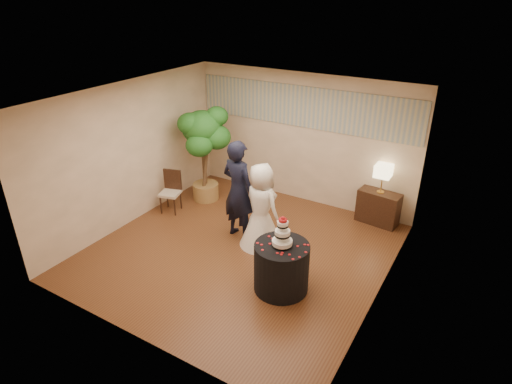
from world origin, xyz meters
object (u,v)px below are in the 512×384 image
Objects in this scene: groom at (238,190)px; table_lamp at (382,179)px; cake_table at (281,267)px; wedding_cake at (283,231)px; console at (378,208)px; ficus_tree at (204,154)px; side_chair at (170,192)px; bride at (261,206)px.

groom is 2.82m from table_lamp.
wedding_cake reaches higher than cake_table.
wedding_cake is (1.43, -1.00, 0.09)m from groom.
console is 0.38× the size of ficus_tree.
wedding_cake is at bearing 0.00° from cake_table.
ficus_tree reaches higher than side_chair.
bride reaches higher than table_lamp.
side_chair is at bearing -149.01° from console.
ficus_tree is at bearing -166.03° from table_lamp.
wedding_cake is at bearing 148.58° from bride.
groom is at bearing -18.92° from side_chair.
wedding_cake is at bearing 154.53° from groom.
table_lamp is 0.65× the size of side_chair.
side_chair is at bearing -108.09° from ficus_tree.
bride reaches higher than console.
wedding_cake is 0.87× the size of table_lamp.
bride reaches higher than cake_table.
groom is at bearing 9.85° from bride.
console is 1.41× the size of table_lamp.
groom is at bearing -32.18° from ficus_tree.
ficus_tree is (-3.63, -0.90, 0.10)m from table_lamp.
table_lamp is 0.27× the size of ficus_tree.
wedding_cake reaches higher than table_lamp.
side_chair is (-3.91, -1.76, 0.10)m from console.
bride is 2.76× the size of table_lamp.
ficus_tree reaches higher than table_lamp.
wedding_cake is 3.02m from console.
wedding_cake is at bearing -97.00° from console.
groom is 1.84m from cake_table.
groom is at bearing 144.94° from cake_table.
groom is 0.90× the size of ficus_tree.
bride is 2.25m from ficus_tree.
bride is 1.96× the size of console.
table_lamp is (0.70, 2.85, -0.09)m from wedding_cake.
wedding_cake is at bearing -34.86° from side_chair.
side_chair reaches higher than console.
bride is at bearing -175.31° from groom.
wedding_cake reaches higher than side_chair.
side_chair is (-3.21, 1.09, -0.61)m from wedding_cake.
ficus_tree is (-3.63, -0.90, 0.73)m from console.
cake_table reaches higher than console.
ficus_tree is at bearing 55.87° from side_chair.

